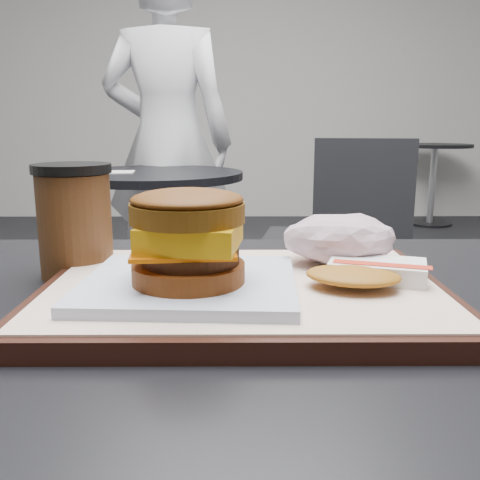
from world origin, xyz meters
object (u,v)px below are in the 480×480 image
at_px(serving_tray, 243,292).
at_px(hash_brown, 367,272).
at_px(crumpled_wrapper, 340,239).
at_px(neighbor_chair, 332,230).
at_px(patron, 168,143).
at_px(coffee_cup, 75,221).
at_px(breakfast_sandwich, 189,249).
at_px(neighbor_table, 156,221).

xyz_separation_m(serving_tray, hash_brown, (0.12, -0.00, 0.02)).
xyz_separation_m(crumpled_wrapper, neighbor_chair, (0.28, 1.58, -0.31)).
bearing_deg(patron, hash_brown, 108.58).
xyz_separation_m(coffee_cup, neighbor_chair, (0.57, 1.56, -0.32)).
xyz_separation_m(breakfast_sandwich, hash_brown, (0.16, 0.02, -0.03)).
distance_m(breakfast_sandwich, crumpled_wrapper, 0.18).
relative_size(serving_tray, neighbor_chair, 0.43).
bearing_deg(hash_brown, breakfast_sandwich, -171.68).
bearing_deg(breakfast_sandwich, neighbor_table, 99.73).
xyz_separation_m(hash_brown, neighbor_table, (-0.45, 1.64, -0.25)).
relative_size(neighbor_table, neighbor_chair, 0.85).
xyz_separation_m(coffee_cup, patron, (-0.15, 1.97, 0.02)).
xyz_separation_m(hash_brown, neighbor_chair, (0.26, 1.65, -0.29)).
bearing_deg(crumpled_wrapper, coffee_cup, 175.28).
relative_size(breakfast_sandwich, coffee_cup, 1.59).
height_order(hash_brown, crumpled_wrapper, crumpled_wrapper).
bearing_deg(neighbor_table, neighbor_chair, 1.30).
distance_m(hash_brown, crumpled_wrapper, 0.08).
bearing_deg(crumpled_wrapper, patron, 102.37).
height_order(serving_tray, neighbor_chair, neighbor_chair).
distance_m(hash_brown, patron, 2.12).
relative_size(serving_tray, breakfast_sandwich, 1.91).
distance_m(coffee_cup, neighbor_table, 1.57).
bearing_deg(serving_tray, neighbor_chair, 77.01).
height_order(serving_tray, crumpled_wrapper, crumpled_wrapper).
relative_size(coffee_cup, patron, 0.07).
distance_m(crumpled_wrapper, coffee_cup, 0.29).
relative_size(breakfast_sandwich, neighbor_table, 0.26).
xyz_separation_m(serving_tray, breakfast_sandwich, (-0.05, -0.03, 0.05)).
height_order(serving_tray, hash_brown, hash_brown).
height_order(coffee_cup, neighbor_chair, coffee_cup).
height_order(hash_brown, patron, patron).
distance_m(breakfast_sandwich, neighbor_chair, 1.76).
bearing_deg(coffee_cup, breakfast_sandwich, -41.60).
height_order(hash_brown, coffee_cup, coffee_cup).
relative_size(crumpled_wrapper, neighbor_table, 0.16).
distance_m(coffee_cup, neighbor_chair, 1.69).
distance_m(coffee_cup, patron, 1.98).
relative_size(coffee_cup, neighbor_chair, 0.14).
xyz_separation_m(hash_brown, patron, (-0.45, 2.07, 0.05)).
bearing_deg(coffee_cup, serving_tray, -26.48).
height_order(hash_brown, neighbor_chair, neighbor_chair).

